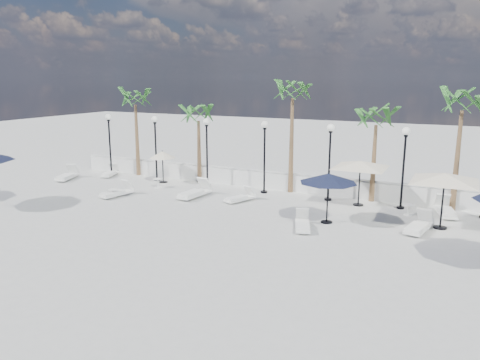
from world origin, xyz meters
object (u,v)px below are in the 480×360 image
at_px(lounger_6, 445,210).
at_px(parasol_cream_sq_a, 361,161).
at_px(lounger_4, 195,192).
at_px(lounger_3, 240,197).
at_px(lounger_1, 110,173).
at_px(lounger_5, 419,226).
at_px(parasol_cream_small, 162,155).
at_px(lounger_2, 117,192).
at_px(parasol_navy_mid, 328,178).
at_px(parasol_cream_sq_b, 445,173).
at_px(lounger_0, 67,175).
at_px(lounger_7, 302,224).

height_order(lounger_6, parasol_cream_sq_a, parasol_cream_sq_a).
bearing_deg(lounger_4, lounger_3, 11.38).
height_order(lounger_1, lounger_4, lounger_4).
xyz_separation_m(lounger_4, lounger_5, (10.95, -0.72, -0.03)).
height_order(lounger_1, parasol_cream_small, parasol_cream_small).
bearing_deg(lounger_2, lounger_1, 146.17).
xyz_separation_m(lounger_4, parasol_navy_mid, (7.31, -1.19, 1.65)).
bearing_deg(parasol_cream_sq_b, lounger_1, 173.83).
xyz_separation_m(lounger_5, parasol_cream_small, (-14.44, 2.89, 1.38)).
bearing_deg(parasol_navy_mid, lounger_2, -177.70).
distance_m(lounger_1, parasol_navy_mid, 15.32).
bearing_deg(parasol_cream_sq_b, lounger_0, 179.59).
distance_m(lounger_1, lounger_6, 19.33).
xyz_separation_m(lounger_6, parasol_navy_mid, (-4.48, -3.38, 1.68)).
xyz_separation_m(lounger_0, lounger_7, (15.84, -2.73, -0.03)).
bearing_deg(parasol_cream_sq_b, lounger_2, -173.56).
xyz_separation_m(lounger_3, parasol_navy_mid, (4.84, -1.46, 1.71)).
distance_m(lounger_1, lounger_5, 18.72).
height_order(lounger_2, lounger_4, lounger_4).
distance_m(lounger_0, lounger_5, 20.15).
bearing_deg(lounger_5, lounger_0, -171.89).
relative_size(lounger_0, parasol_cream_sq_a, 0.44).
relative_size(lounger_3, lounger_5, 0.87).
bearing_deg(lounger_5, parasol_cream_small, 179.57).
distance_m(lounger_3, lounger_4, 2.48).
distance_m(lounger_2, parasol_cream_small, 4.06).
xyz_separation_m(lounger_1, lounger_7, (14.20, -4.66, 0.00)).
relative_size(lounger_6, parasol_cream_small, 1.10).
bearing_deg(lounger_5, lounger_1, -178.05).
xyz_separation_m(parasol_cream_sq_a, parasol_cream_sq_b, (3.79, -2.06, 0.14)).
bearing_deg(lounger_2, lounger_5, 14.66).
height_order(lounger_0, parasol_cream_small, parasol_cream_small).
bearing_deg(lounger_0, lounger_1, 29.46).
relative_size(lounger_0, lounger_1, 1.16).
distance_m(lounger_0, parasol_navy_mid, 16.63).
relative_size(lounger_7, parasol_cream_sq_b, 0.37).
relative_size(lounger_6, lounger_7, 1.14).
xyz_separation_m(lounger_1, lounger_3, (10.01, -1.92, -0.00)).
relative_size(lounger_0, lounger_3, 1.19).
xyz_separation_m(lounger_5, parasol_cream_sq_b, (0.75, 0.83, 2.06)).
distance_m(lounger_1, lounger_4, 7.85).
height_order(lounger_4, lounger_6, lounger_4).
height_order(lounger_6, parasol_navy_mid, parasol_navy_mid).
bearing_deg(lounger_1, lounger_5, -28.61).
xyz_separation_m(lounger_0, parasol_cream_sq_b, (20.88, -0.15, 2.05)).
height_order(lounger_5, lounger_7, lounger_5).
bearing_deg(lounger_4, parasol_cream_small, 153.33).
height_order(lounger_3, lounger_7, lounger_7).
xyz_separation_m(lounger_3, lounger_5, (8.48, -0.99, 0.03)).
xyz_separation_m(lounger_6, lounger_7, (-5.12, -4.66, -0.03)).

